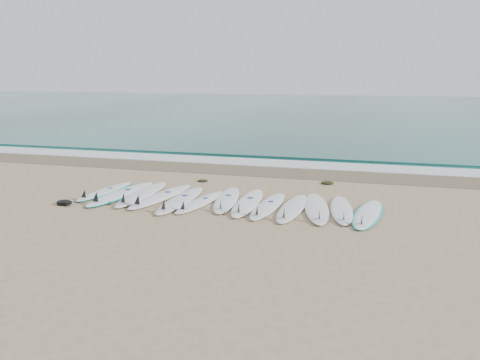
% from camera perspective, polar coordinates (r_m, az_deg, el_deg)
% --- Properties ---
extents(ground, '(120.00, 120.00, 0.00)m').
position_cam_1_polar(ground, '(11.95, -1.86, -2.82)').
color(ground, tan).
extents(ocean, '(120.00, 55.00, 0.03)m').
position_cam_1_polar(ocean, '(43.75, 10.73, 8.48)').
color(ocean, '#1D615B').
rests_on(ocean, ground).
extents(wet_sand_band, '(120.00, 1.80, 0.01)m').
position_cam_1_polar(wet_sand_band, '(15.81, 2.46, 1.10)').
color(wet_sand_band, brown).
rests_on(wet_sand_band, ground).
extents(foam_band, '(120.00, 1.40, 0.04)m').
position_cam_1_polar(foam_band, '(17.15, 3.49, 2.07)').
color(foam_band, silver).
rests_on(foam_band, ground).
extents(wave_crest, '(120.00, 1.00, 0.10)m').
position_cam_1_polar(wave_crest, '(18.59, 4.42, 3.00)').
color(wave_crest, '#1D615B').
rests_on(wave_crest, ground).
extents(surfboard_0, '(0.83, 2.42, 0.30)m').
position_cam_1_polar(surfboard_0, '(13.47, -16.21, -1.33)').
color(surfboard_0, silver).
rests_on(surfboard_0, ground).
extents(surfboard_1, '(1.05, 2.96, 0.37)m').
position_cam_1_polar(surfboard_1, '(13.04, -14.34, -1.63)').
color(surfboard_1, white).
rests_on(surfboard_1, ground).
extents(surfboard_2, '(0.63, 2.89, 0.37)m').
position_cam_1_polar(surfboard_2, '(12.84, -11.96, -1.69)').
color(surfboard_2, white).
rests_on(surfboard_2, ground).
extents(surfboard_3, '(1.05, 2.90, 0.36)m').
position_cam_1_polar(surfboard_3, '(12.52, -9.72, -1.98)').
color(surfboard_3, white).
rests_on(surfboard_3, ground).
extents(surfboard_4, '(0.62, 2.82, 0.36)m').
position_cam_1_polar(surfboard_4, '(12.07, -7.38, -2.46)').
color(surfboard_4, white).
rests_on(surfboard_4, ground).
extents(surfboard_5, '(0.88, 2.43, 0.30)m').
position_cam_1_polar(surfboard_5, '(11.88, -4.94, -2.69)').
color(surfboard_5, white).
rests_on(surfboard_5, ground).
extents(surfboard_6, '(0.92, 2.71, 0.34)m').
position_cam_1_polar(surfboard_6, '(12.04, -1.66, -2.41)').
color(surfboard_6, white).
rests_on(surfboard_6, ground).
extents(surfboard_7, '(0.66, 2.77, 0.35)m').
position_cam_1_polar(surfboard_7, '(11.76, 0.90, -2.78)').
color(surfboard_7, white).
rests_on(surfboard_7, ground).
extents(surfboard_8, '(0.72, 2.59, 0.33)m').
position_cam_1_polar(surfboard_8, '(11.50, 3.36, -3.18)').
color(surfboard_8, white).
rests_on(surfboard_8, ground).
extents(surfboard_9, '(0.68, 2.64, 0.34)m').
position_cam_1_polar(surfboard_9, '(11.37, 6.36, -3.42)').
color(surfboard_9, white).
rests_on(surfboard_9, ground).
extents(surfboard_10, '(1.01, 2.81, 0.35)m').
position_cam_1_polar(surfboard_10, '(11.43, 9.32, -3.41)').
color(surfboard_10, white).
rests_on(surfboard_10, ground).
extents(surfboard_11, '(0.78, 2.54, 0.32)m').
position_cam_1_polar(surfboard_11, '(11.43, 12.28, -3.57)').
color(surfboard_11, white).
rests_on(surfboard_11, ground).
extents(surfboard_12, '(0.97, 2.62, 0.32)m').
position_cam_1_polar(surfboard_12, '(11.27, 15.30, -4.01)').
color(surfboard_12, white).
rests_on(surfboard_12, ground).
extents(seaweed_near, '(0.32, 0.25, 0.06)m').
position_cam_1_polar(seaweed_near, '(14.31, -4.57, -0.08)').
color(seaweed_near, black).
rests_on(seaweed_near, ground).
extents(seaweed_far, '(0.39, 0.30, 0.08)m').
position_cam_1_polar(seaweed_far, '(14.20, 10.60, -0.34)').
color(seaweed_far, black).
rests_on(seaweed_far, ground).
extents(leash_coil, '(0.46, 0.36, 0.11)m').
position_cam_1_polar(leash_coil, '(12.60, -20.63, -2.60)').
color(leash_coil, black).
rests_on(leash_coil, ground).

